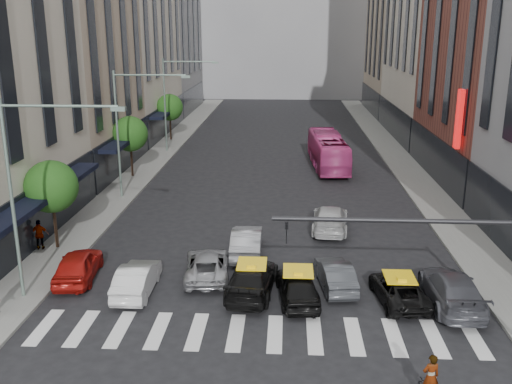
# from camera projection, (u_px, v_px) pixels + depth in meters

# --- Properties ---
(ground) EXTENTS (160.00, 160.00, 0.00)m
(ground) POSITION_uv_depth(u_px,v_px,m) (258.00, 353.00, 21.76)
(ground) COLOR black
(ground) RESTS_ON ground
(sidewalk_left) EXTENTS (3.00, 96.00, 0.15)m
(sidewalk_left) POSITION_uv_depth(u_px,v_px,m) (148.00, 165.00, 51.13)
(sidewalk_left) COLOR slate
(sidewalk_left) RESTS_ON ground
(sidewalk_right) EXTENTS (3.00, 96.00, 0.15)m
(sidewalk_right) POSITION_uv_depth(u_px,v_px,m) (407.00, 169.00, 49.90)
(sidewalk_right) COLOR slate
(sidewalk_right) RESTS_ON ground
(building_left_b) EXTENTS (8.00, 16.00, 24.00)m
(building_left_b) POSITION_uv_depth(u_px,v_px,m) (67.00, 27.00, 46.19)
(building_left_b) COLOR tan
(building_left_b) RESTS_ON ground
(building_left_d) EXTENTS (8.00, 18.00, 30.00)m
(building_left_d) POSITION_uv_depth(u_px,v_px,m) (163.00, 5.00, 80.84)
(building_left_d) COLOR gray
(building_left_d) RESTS_ON ground
(building_right_b) EXTENTS (8.00, 18.00, 26.00)m
(building_right_b) POSITION_uv_depth(u_px,v_px,m) (501.00, 13.00, 43.14)
(building_right_b) COLOR brown
(building_right_b) RESTS_ON ground
(building_right_d) EXTENTS (8.00, 18.00, 28.00)m
(building_right_d) POSITION_uv_depth(u_px,v_px,m) (404.00, 12.00, 79.31)
(building_right_d) COLOR tan
(building_right_d) RESTS_ON ground
(tree_near) EXTENTS (2.88, 2.88, 4.95)m
(tree_near) POSITION_uv_depth(u_px,v_px,m) (51.00, 187.00, 30.96)
(tree_near) COLOR black
(tree_near) RESTS_ON sidewalk_left
(tree_mid) EXTENTS (2.88, 2.88, 4.95)m
(tree_mid) POSITION_uv_depth(u_px,v_px,m) (130.00, 134.00, 46.31)
(tree_mid) COLOR black
(tree_mid) RESTS_ON sidewalk_left
(tree_far) EXTENTS (2.88, 2.88, 4.95)m
(tree_far) POSITION_uv_depth(u_px,v_px,m) (170.00, 107.00, 61.66)
(tree_far) COLOR black
(tree_far) RESTS_ON sidewalk_left
(streetlamp_near) EXTENTS (5.38, 0.25, 9.00)m
(streetlamp_near) POSITION_uv_depth(u_px,v_px,m) (30.00, 174.00, 24.49)
(streetlamp_near) COLOR gray
(streetlamp_near) RESTS_ON sidewalk_left
(streetlamp_mid) EXTENTS (5.38, 0.25, 9.00)m
(streetlamp_mid) POSITION_uv_depth(u_px,v_px,m) (130.00, 118.00, 39.84)
(streetlamp_mid) COLOR gray
(streetlamp_mid) RESTS_ON sidewalk_left
(streetlamp_far) EXTENTS (5.38, 0.25, 9.00)m
(streetlamp_far) POSITION_uv_depth(u_px,v_px,m) (174.00, 93.00, 55.18)
(streetlamp_far) COLOR gray
(streetlamp_far) RESTS_ON sidewalk_left
(traffic_signal) EXTENTS (10.10, 0.20, 6.00)m
(traffic_signal) POSITION_uv_depth(u_px,v_px,m) (485.00, 260.00, 19.15)
(traffic_signal) COLOR black
(traffic_signal) RESTS_ON ground
(liberty_sign) EXTENTS (0.30, 0.70, 4.00)m
(liberty_sign) POSITION_uv_depth(u_px,v_px,m) (459.00, 119.00, 38.60)
(liberty_sign) COLOR red
(liberty_sign) RESTS_ON ground
(car_red) EXTENTS (2.23, 4.57, 1.50)m
(car_red) POSITION_uv_depth(u_px,v_px,m) (78.00, 265.00, 27.99)
(car_red) COLOR #9E130E
(car_red) RESTS_ON ground
(car_white_front) EXTENTS (1.53, 4.29, 1.41)m
(car_white_front) POSITION_uv_depth(u_px,v_px,m) (137.00, 279.00, 26.59)
(car_white_front) COLOR #BDBDBD
(car_white_front) RESTS_ON ground
(car_silver) EXTENTS (2.61, 4.83, 1.29)m
(car_silver) POSITION_uv_depth(u_px,v_px,m) (207.00, 265.00, 28.28)
(car_silver) COLOR #98999D
(car_silver) RESTS_ON ground
(taxi_left) EXTENTS (2.49, 5.18, 1.46)m
(taxi_left) POSITION_uv_depth(u_px,v_px,m) (252.00, 279.00, 26.52)
(taxi_left) COLOR black
(taxi_left) RESTS_ON ground
(taxi_center) EXTENTS (2.19, 4.41, 1.44)m
(taxi_center) POSITION_uv_depth(u_px,v_px,m) (298.00, 286.00, 25.79)
(taxi_center) COLOR black
(taxi_center) RESTS_ON ground
(car_grey_mid) EXTENTS (1.92, 4.19, 1.33)m
(car_grey_mid) POSITION_uv_depth(u_px,v_px,m) (335.00, 275.00, 27.12)
(car_grey_mid) COLOR #383A3E
(car_grey_mid) RESTS_ON ground
(taxi_right) EXTENTS (2.47, 4.45, 1.18)m
(taxi_right) POSITION_uv_depth(u_px,v_px,m) (399.00, 290.00, 25.73)
(taxi_right) COLOR black
(taxi_right) RESTS_ON ground
(car_grey_curb) EXTENTS (2.21, 5.31, 1.54)m
(car_grey_curb) POSITION_uv_depth(u_px,v_px,m) (452.00, 289.00, 25.37)
(car_grey_curb) COLOR #474850
(car_grey_curb) RESTS_ON ground
(car_row2_left) EXTENTS (1.68, 4.63, 1.52)m
(car_row2_left) POSITION_uv_depth(u_px,v_px,m) (247.00, 241.00, 31.10)
(car_row2_left) COLOR #9B9CA1
(car_row2_left) RESTS_ON ground
(car_row2_right) EXTENTS (2.55, 5.30, 1.49)m
(car_row2_right) POSITION_uv_depth(u_px,v_px,m) (330.00, 218.00, 34.84)
(car_row2_right) COLOR #B8B8B8
(car_row2_right) RESTS_ON ground
(bus) EXTENTS (3.19, 10.82, 2.97)m
(bus) POSITION_uv_depth(u_px,v_px,m) (328.00, 151.00, 50.29)
(bus) COLOR #C73A81
(bus) RESTS_ON ground
(rider) EXTENTS (0.67, 0.52, 1.61)m
(rider) POSITION_uv_depth(u_px,v_px,m) (432.00, 362.00, 18.36)
(rider) COLOR gray
(rider) RESTS_ON motorcycle
(pedestrian_far) EXTENTS (1.05, 0.56, 1.70)m
(pedestrian_far) POSITION_uv_depth(u_px,v_px,m) (40.00, 235.00, 31.39)
(pedestrian_far) COLOR gray
(pedestrian_far) RESTS_ON sidewalk_left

